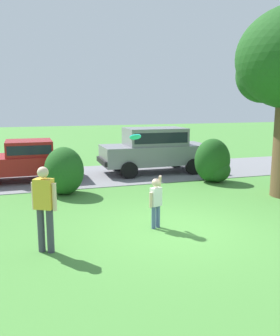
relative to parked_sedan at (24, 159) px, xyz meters
name	(u,v)px	position (x,y,z in m)	size (l,w,h in m)	color
ground_plane	(180,229)	(3.46, -6.72, -0.85)	(80.00, 80.00, 0.00)	#478438
driveway_strip	(111,174)	(3.46, 0.17, -0.84)	(28.00, 4.40, 0.02)	slate
shrub_near_tree	(64,172)	(1.24, -2.47, -0.13)	(1.28, 1.41, 1.56)	#1E511C
shrub_centre_left	(213,163)	(6.81, -2.36, -0.12)	(1.37, 1.21, 1.64)	#1E511C
parked_sedan	(24,159)	(0.00, 0.00, 0.00)	(4.40, 2.10, 1.56)	maroon
parked_suv	(155,148)	(5.33, 0.04, 0.23)	(4.72, 2.15, 1.92)	gray
child_thrower	(156,199)	(2.95, -6.47, -0.13)	(0.39, 0.37, 1.29)	#4C608C
frisbee	(135,137)	(2.60, -5.93, 1.30)	(0.28, 0.26, 0.17)	#1EB7B2
adult_onlooker	(44,205)	(0.37, -7.10, 0.13)	(0.46, 0.38, 1.74)	#3F3F4C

